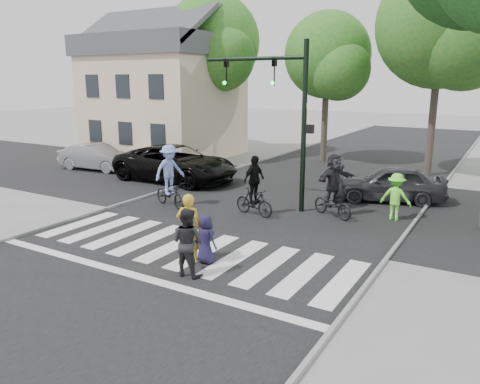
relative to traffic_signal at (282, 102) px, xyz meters
The scene contains 23 objects.
ground 7.33m from the traffic_signal, 93.27° to the right, with size 120.00×120.00×0.00m, color gray.
road_stem 4.09m from the traffic_signal, 106.46° to the right, with size 10.00×70.00×0.01m, color black.
road_cross 4.31m from the traffic_signal, 101.11° to the left, with size 70.00×10.00×0.01m, color black.
curb_left 6.74m from the traffic_signal, 167.50° to the right, with size 0.10×70.00×0.10m, color gray.
curb_right 6.19m from the traffic_signal, 14.31° to the right, with size 0.10×70.00×0.10m, color gray.
crosswalk 6.78m from the traffic_signal, 93.66° to the right, with size 10.00×3.85×0.01m.
traffic_signal is the anchor object (origin of this frame).
bg_tree_0 17.31m from the traffic_signal, 145.17° to the left, with size 5.46×5.20×8.97m.
bg_tree_1 13.26m from the traffic_signal, 134.31° to the left, with size 6.09×5.80×9.80m.
bg_tree_2 10.80m from the traffic_signal, 101.45° to the left, with size 5.04×4.80×8.40m.
bg_tree_3 10.35m from the traffic_signal, 66.46° to the left, with size 6.30×6.00×10.20m.
house 14.17m from the traffic_signal, 146.70° to the left, with size 8.40×8.10×8.82m.
pedestrian_woman 6.60m from the traffic_signal, 88.23° to the right, with size 0.66×0.44×1.82m, color gold.
pedestrian_child 6.69m from the traffic_signal, 83.49° to the right, with size 0.64×0.41×1.30m, color #1D1839.
pedestrian_adult 7.39m from the traffic_signal, 83.79° to the right, with size 0.83×0.64×1.70m, color black.
cyclist_left 5.03m from the traffic_signal, 151.94° to the right, with size 1.96×1.36×2.35m.
cyclist_mid 3.33m from the traffic_signal, 105.77° to the right, with size 1.69×1.05×2.14m.
cyclist_right 3.56m from the traffic_signal, ahead, with size 1.85×1.70×2.23m.
car_suv 7.27m from the traffic_signal, 164.00° to the left, with size 2.79×6.04×1.68m, color black.
car_silver 12.26m from the traffic_signal, behind, with size 1.47×4.22×1.39m, color gray.
car_grey 5.51m from the traffic_signal, 44.24° to the left, with size 1.68×4.18×1.42m, color #343338.
bystander_hivis 5.10m from the traffic_signal, ahead, with size 1.04×0.60×1.62m, color #72FF3C.
bystander_dark 3.74m from the traffic_signal, 29.31° to the left, with size 0.63×0.41×1.72m, color black.
Camera 1 is at (7.63, -9.03, 4.67)m, focal length 35.00 mm.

